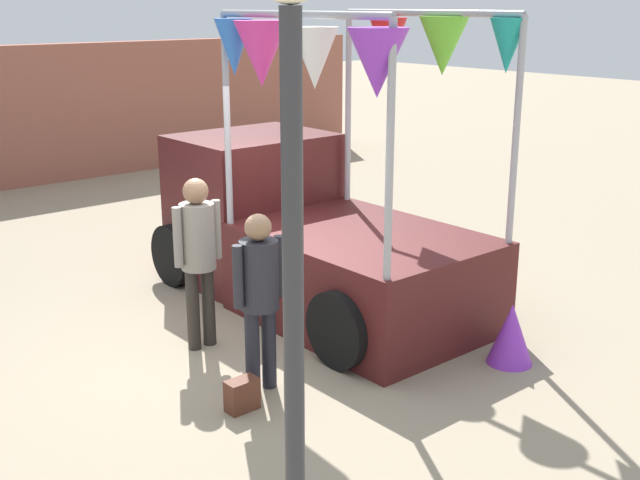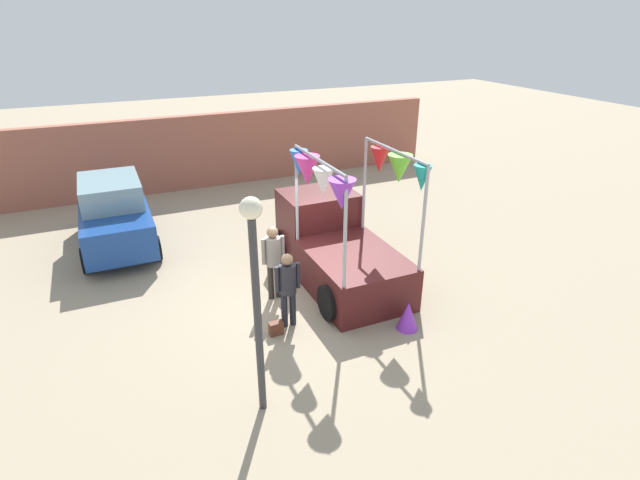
{
  "view_description": "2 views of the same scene",
  "coord_description": "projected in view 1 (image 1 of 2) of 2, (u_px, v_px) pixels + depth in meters",
  "views": [
    {
      "loc": [
        -4.28,
        -6.14,
        3.34
      ],
      "look_at": [
        0.55,
        -0.44,
        1.12
      ],
      "focal_mm": 45.0,
      "sensor_mm": 36.0,
      "label": 1
    },
    {
      "loc": [
        -3.38,
        -8.94,
        5.91
      ],
      "look_at": [
        0.55,
        -0.14,
        1.46
      ],
      "focal_mm": 28.0,
      "sensor_mm": 36.0,
      "label": 2
    }
  ],
  "objects": [
    {
      "name": "handbag",
      "position": [
        242.0,
        395.0,
        6.81
      ],
      "size": [
        0.28,
        0.16,
        0.28
      ],
      "primitive_type": "cube",
      "color": "#592D1E",
      "rests_on": "ground"
    },
    {
      "name": "street_lamp",
      "position": [
        292.0,
        185.0,
        4.29
      ],
      "size": [
        0.32,
        0.32,
        3.65
      ],
      "color": "#333338",
      "rests_on": "ground"
    },
    {
      "name": "person_vendor",
      "position": [
        198.0,
        247.0,
        7.81
      ],
      "size": [
        0.53,
        0.34,
        1.73
      ],
      "color": "#2D2823",
      "rests_on": "ground"
    },
    {
      "name": "folded_kite_bundle_violet",
      "position": [
        511.0,
        334.0,
        7.66
      ],
      "size": [
        0.59,
        0.59,
        0.6
      ],
      "primitive_type": "cone",
      "rotation": [
        0.0,
        0.0,
        1.1
      ],
      "color": "purple",
      "rests_on": "ground"
    },
    {
      "name": "ground_plane",
      "position": [
        250.0,
        347.0,
        8.09
      ],
      "size": [
        60.0,
        60.0,
        0.0
      ],
      "primitive_type": "plane",
      "color": "gray"
    },
    {
      "name": "vendor_truck",
      "position": [
        303.0,
        221.0,
        9.23
      ],
      "size": [
        2.47,
        4.12,
        3.27
      ],
      "color": "#4C1919",
      "rests_on": "ground"
    },
    {
      "name": "person_customer",
      "position": [
        259.0,
        286.0,
        6.93
      ],
      "size": [
        0.53,
        0.34,
        1.63
      ],
      "color": "black",
      "rests_on": "ground"
    }
  ]
}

